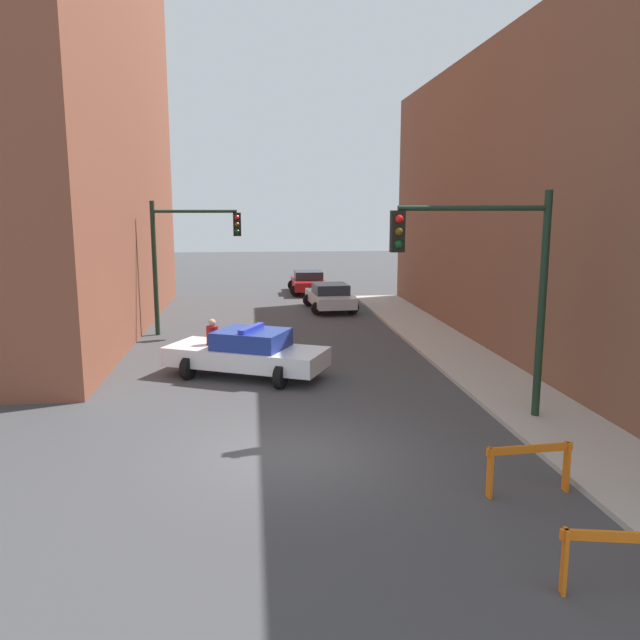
{
  "coord_description": "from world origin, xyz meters",
  "views": [
    {
      "loc": [
        -0.67,
        -11.94,
        4.92
      ],
      "look_at": [
        1.36,
        6.58,
        1.57
      ],
      "focal_mm": 35.0,
      "sensor_mm": 36.0,
      "label": 1
    }
  ],
  "objects_px": {
    "police_car": "(247,353)",
    "barrier_front": "(624,553)",
    "pedestrian_crossing": "(213,345)",
    "traffic_light_near": "(494,271)",
    "traffic_light_far": "(183,248)",
    "parked_car_near": "(330,296)",
    "barrier_mid": "(529,461)",
    "parked_car_mid": "(308,282)"
  },
  "relations": [
    {
      "from": "police_car",
      "to": "barrier_front",
      "type": "bearing_deg",
      "value": -131.36
    },
    {
      "from": "pedestrian_crossing",
      "to": "police_car",
      "type": "bearing_deg",
      "value": 84.94
    },
    {
      "from": "traffic_light_near",
      "to": "traffic_light_far",
      "type": "bearing_deg",
      "value": 125.59
    },
    {
      "from": "police_car",
      "to": "parked_car_near",
      "type": "xyz_separation_m",
      "value": [
        3.95,
        11.86,
        -0.05
      ]
    },
    {
      "from": "police_car",
      "to": "barrier_mid",
      "type": "relative_size",
      "value": 3.15
    },
    {
      "from": "police_car",
      "to": "barrier_front",
      "type": "xyz_separation_m",
      "value": [
        4.8,
        -11.25,
        -0.11
      ]
    },
    {
      "from": "police_car",
      "to": "parked_car_mid",
      "type": "xyz_separation_m",
      "value": [
        3.45,
        18.18,
        -0.05
      ]
    },
    {
      "from": "traffic_light_far",
      "to": "police_car",
      "type": "xyz_separation_m",
      "value": [
        2.46,
        -6.58,
        -2.67
      ]
    },
    {
      "from": "parked_car_near",
      "to": "barrier_mid",
      "type": "distance_m",
      "value": 20.21
    },
    {
      "from": "traffic_light_far",
      "to": "parked_car_mid",
      "type": "distance_m",
      "value": 13.3
    },
    {
      "from": "traffic_light_far",
      "to": "traffic_light_near",
      "type": "bearing_deg",
      "value": -54.41
    },
    {
      "from": "parked_car_mid",
      "to": "barrier_front",
      "type": "relative_size",
      "value": 2.73
    },
    {
      "from": "parked_car_mid",
      "to": "traffic_light_far",
      "type": "bearing_deg",
      "value": -116.53
    },
    {
      "from": "traffic_light_far",
      "to": "parked_car_mid",
      "type": "bearing_deg",
      "value": 62.99
    },
    {
      "from": "parked_car_mid",
      "to": "pedestrian_crossing",
      "type": "height_order",
      "value": "pedestrian_crossing"
    },
    {
      "from": "parked_car_mid",
      "to": "barrier_front",
      "type": "height_order",
      "value": "parked_car_mid"
    },
    {
      "from": "police_car",
      "to": "barrier_front",
      "type": "relative_size",
      "value": 3.19
    },
    {
      "from": "police_car",
      "to": "traffic_light_near",
      "type": "bearing_deg",
      "value": -104.22
    },
    {
      "from": "pedestrian_crossing",
      "to": "traffic_light_near",
      "type": "bearing_deg",
      "value": 73.81
    },
    {
      "from": "parked_car_near",
      "to": "barrier_front",
      "type": "xyz_separation_m",
      "value": [
        0.85,
        -23.12,
        -0.06
      ]
    },
    {
      "from": "parked_car_near",
      "to": "parked_car_mid",
      "type": "height_order",
      "value": "same"
    },
    {
      "from": "barrier_front",
      "to": "police_car",
      "type": "bearing_deg",
      "value": 113.08
    },
    {
      "from": "traffic_light_far",
      "to": "barrier_mid",
      "type": "bearing_deg",
      "value": -63.78
    },
    {
      "from": "traffic_light_far",
      "to": "pedestrian_crossing",
      "type": "distance_m",
      "value": 6.72
    },
    {
      "from": "parked_car_near",
      "to": "traffic_light_far",
      "type": "bearing_deg",
      "value": -144.06
    },
    {
      "from": "traffic_light_near",
      "to": "parked_car_near",
      "type": "xyz_separation_m",
      "value": [
        -1.62,
        16.5,
        -2.86
      ]
    },
    {
      "from": "traffic_light_near",
      "to": "parked_car_mid",
      "type": "distance_m",
      "value": 23.1
    },
    {
      "from": "police_car",
      "to": "pedestrian_crossing",
      "type": "bearing_deg",
      "value": 88.69
    },
    {
      "from": "traffic_light_near",
      "to": "traffic_light_far",
      "type": "distance_m",
      "value": 13.8
    },
    {
      "from": "police_car",
      "to": "barrier_front",
      "type": "distance_m",
      "value": 12.23
    },
    {
      "from": "parked_car_near",
      "to": "barrier_mid",
      "type": "relative_size",
      "value": 2.75
    },
    {
      "from": "traffic_light_far",
      "to": "parked_car_mid",
      "type": "height_order",
      "value": "traffic_light_far"
    },
    {
      "from": "parked_car_near",
      "to": "barrier_mid",
      "type": "xyz_separation_m",
      "value": [
        0.93,
        -20.19,
        -0.06
      ]
    },
    {
      "from": "traffic_light_near",
      "to": "pedestrian_crossing",
      "type": "height_order",
      "value": "traffic_light_near"
    },
    {
      "from": "traffic_light_far",
      "to": "pedestrian_crossing",
      "type": "height_order",
      "value": "traffic_light_far"
    },
    {
      "from": "parked_car_near",
      "to": "barrier_front",
      "type": "bearing_deg",
      "value": -91.45
    },
    {
      "from": "traffic_light_near",
      "to": "barrier_mid",
      "type": "bearing_deg",
      "value": -100.58
    },
    {
      "from": "pedestrian_crossing",
      "to": "barrier_mid",
      "type": "height_order",
      "value": "pedestrian_crossing"
    },
    {
      "from": "police_car",
      "to": "pedestrian_crossing",
      "type": "relative_size",
      "value": 3.04
    },
    {
      "from": "traffic_light_near",
      "to": "traffic_light_far",
      "type": "height_order",
      "value": "traffic_light_near"
    },
    {
      "from": "pedestrian_crossing",
      "to": "barrier_front",
      "type": "height_order",
      "value": "pedestrian_crossing"
    },
    {
      "from": "traffic_light_near",
      "to": "barrier_mid",
      "type": "xyz_separation_m",
      "value": [
        -0.69,
        -3.69,
        -2.91
      ]
    }
  ]
}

